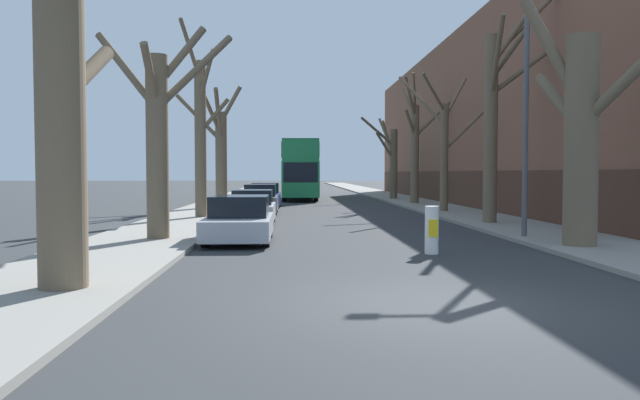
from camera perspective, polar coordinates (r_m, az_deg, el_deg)
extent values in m
plane|color=#2B2D30|center=(9.90, 8.94, -9.38)|extent=(300.00, 300.00, 0.00)
cube|color=gray|center=(59.68, -6.83, 0.61)|extent=(3.44, 120.00, 0.12)
cube|color=gray|center=(60.09, 5.21, 0.63)|extent=(3.44, 120.00, 0.12)
cube|color=brown|center=(44.01, 17.33, 6.69)|extent=(10.00, 49.32, 10.65)
cube|color=#492D21|center=(42.45, 10.87, 1.16)|extent=(0.12, 48.33, 2.13)
cylinder|color=brown|center=(11.20, -22.60, 5.80)|extent=(0.80, 0.80, 5.43)
cylinder|color=brown|center=(12.08, -20.66, 10.68)|extent=(0.57, 1.92, 1.34)
cylinder|color=brown|center=(18.78, -14.65, 4.53)|extent=(0.64, 0.64, 5.44)
cylinder|color=brown|center=(19.24, -12.65, 12.64)|extent=(1.53, 0.88, 1.94)
cylinder|color=brown|center=(19.86, -11.34, 11.48)|extent=(2.18, 2.34, 2.64)
cylinder|color=brown|center=(18.33, -15.23, 10.85)|extent=(0.29, 1.49, 1.73)
cylinder|color=brown|center=(19.54, -17.20, 11.17)|extent=(2.08, 0.97, 2.42)
cylinder|color=brown|center=(27.60, -10.87, 5.36)|extent=(0.50, 0.50, 6.85)
cylinder|color=brown|center=(27.56, -9.64, 7.63)|extent=(1.35, 0.24, 1.52)
cylinder|color=brown|center=(27.34, -11.76, 13.29)|extent=(0.77, 1.70, 2.35)
cylinder|color=brown|center=(27.32, -10.33, 11.21)|extent=(0.94, 1.24, 2.06)
cylinder|color=brown|center=(35.53, -9.01, 3.59)|extent=(0.66, 0.66, 5.43)
cylinder|color=brown|center=(34.69, -9.79, 7.65)|extent=(0.95, 2.26, 2.15)
cylinder|color=brown|center=(35.78, -10.99, 7.36)|extent=(2.60, 0.30, 2.69)
cylinder|color=brown|center=(34.51, -9.26, 7.66)|extent=(0.24, 2.51, 2.74)
cylinder|color=brown|center=(35.50, -8.17, 8.66)|extent=(1.37, 0.63, 2.04)
cylinder|color=brown|center=(17.78, 22.77, 4.81)|extent=(0.87, 0.87, 5.62)
cylinder|color=brown|center=(18.13, 20.51, 12.50)|extent=(1.66, 1.17, 3.06)
cylinder|color=brown|center=(18.62, 21.05, 8.32)|extent=(0.73, 2.11, 1.87)
cylinder|color=brown|center=(17.41, 25.34, 8.95)|extent=(1.29, 1.85, 1.72)
cylinder|color=brown|center=(25.01, 15.33, 6.16)|extent=(0.53, 0.53, 7.33)
cylinder|color=brown|center=(25.15, 16.84, 13.73)|extent=(1.20, 1.18, 1.79)
cylinder|color=brown|center=(24.26, 15.86, 12.41)|extent=(0.51, 2.32, 2.73)
cylinder|color=brown|center=(25.62, 18.32, 15.07)|extent=(2.55, 0.97, 2.62)
cylinder|color=brown|center=(24.50, 16.72, 12.44)|extent=(0.73, 2.09, 1.50)
cylinder|color=brown|center=(25.72, 18.32, 11.40)|extent=(2.82, 0.20, 2.18)
cylinder|color=brown|center=(31.86, 11.28, 3.73)|extent=(0.41, 0.41, 5.47)
cylinder|color=brown|center=(32.05, 13.19, 6.34)|extent=(2.20, 0.46, 2.21)
cylinder|color=brown|center=(31.20, 10.39, 9.60)|extent=(1.59, 1.66, 1.80)
cylinder|color=brown|center=(32.57, 9.27, 8.93)|extent=(2.18, 1.69, 2.72)
cylinder|color=brown|center=(32.84, 12.26, 9.07)|extent=(1.56, 1.41, 2.25)
cylinder|color=brown|center=(39.94, 8.66, 4.07)|extent=(0.53, 0.53, 6.28)
cylinder|color=brown|center=(40.54, 8.16, 8.70)|extent=(0.82, 1.12, 2.03)
cylinder|color=brown|center=(39.40, 8.27, 9.24)|extent=(1.12, 1.67, 2.48)
cylinder|color=brown|center=(39.58, 8.61, 9.67)|extent=(0.60, 1.47, 2.37)
cylinder|color=brown|center=(39.50, 8.27, 6.98)|extent=(1.00, 1.20, 1.73)
cylinder|color=brown|center=(40.15, 10.46, 7.51)|extent=(2.60, 0.59, 2.60)
cylinder|color=brown|center=(46.55, 6.75, 3.23)|extent=(0.56, 0.56, 5.25)
cylinder|color=brown|center=(46.21, 5.99, 4.89)|extent=(1.57, 0.79, 2.10)
cylinder|color=brown|center=(46.04, 5.30, 6.24)|extent=(2.68, 1.06, 2.15)
cylinder|color=brown|center=(47.45, 6.25, 5.50)|extent=(0.79, 2.00, 3.05)
cylinder|color=brown|center=(47.37, 6.10, 5.79)|extent=(1.08, 1.87, 2.89)
cube|color=#1E7F47|center=(46.68, -1.88, 1.96)|extent=(2.56, 10.03, 2.47)
cube|color=#1E7F47|center=(46.71, -1.88, 4.34)|extent=(2.51, 9.83, 1.41)
cube|color=#1A6C3C|center=(46.74, -1.88, 5.28)|extent=(2.51, 9.83, 0.12)
cube|color=black|center=(46.68, -1.88, 2.54)|extent=(2.59, 8.82, 1.28)
cube|color=black|center=(46.71, -1.88, 4.43)|extent=(2.59, 8.82, 1.07)
cube|color=black|center=(41.69, -1.78, 2.55)|extent=(2.31, 0.06, 1.35)
cylinder|color=black|center=(43.70, -3.28, 0.51)|extent=(0.30, 1.01, 1.01)
cylinder|color=black|center=(43.73, -0.37, 0.51)|extent=(0.30, 1.01, 1.01)
cylinder|color=black|center=(49.51, -3.21, 0.75)|extent=(0.30, 1.01, 1.01)
cylinder|color=black|center=(49.54, -0.64, 0.75)|extent=(0.30, 1.01, 1.01)
cube|color=#9EA3AD|center=(18.40, -7.39, -2.40)|extent=(1.87, 4.17, 0.57)
cube|color=black|center=(18.61, -7.34, -0.54)|extent=(1.65, 2.17, 0.60)
cylinder|color=black|center=(17.27, -10.47, -3.27)|extent=(0.20, 0.61, 0.61)
cylinder|color=black|center=(17.12, -4.97, -3.29)|extent=(0.20, 0.61, 0.61)
cylinder|color=black|center=(19.74, -9.48, -2.54)|extent=(0.20, 0.61, 0.61)
cylinder|color=black|center=(19.61, -4.68, -2.55)|extent=(0.20, 0.61, 0.61)
cube|color=#9EA3AD|center=(24.76, -6.18, -1.09)|extent=(1.72, 4.12, 0.60)
cube|color=black|center=(24.98, -6.15, 0.29)|extent=(1.51, 2.14, 0.57)
cylinder|color=black|center=(23.60, -8.17, -1.69)|extent=(0.20, 0.63, 0.63)
cylinder|color=black|center=(23.50, -4.54, -1.69)|extent=(0.20, 0.63, 0.63)
cylinder|color=black|center=(26.06, -7.65, -1.29)|extent=(0.20, 0.63, 0.63)
cylinder|color=black|center=(25.97, -4.36, -1.29)|extent=(0.20, 0.63, 0.63)
cube|color=#4C5156|center=(31.08, -5.47, -0.28)|extent=(1.70, 4.47, 0.68)
cube|color=black|center=(31.32, -5.45, 0.91)|extent=(1.50, 2.33, 0.59)
cylinder|color=black|center=(29.80, -7.01, -0.78)|extent=(0.20, 0.66, 0.66)
cylinder|color=black|center=(29.72, -4.16, -0.78)|extent=(0.20, 0.66, 0.66)
cylinder|color=black|center=(32.47, -6.65, -0.51)|extent=(0.20, 0.66, 0.66)
cylinder|color=black|center=(32.40, -4.04, -0.50)|extent=(0.20, 0.66, 0.66)
cube|color=navy|center=(36.84, -5.03, 0.12)|extent=(1.76, 3.91, 0.64)
cube|color=black|center=(37.05, -5.02, 1.10)|extent=(1.55, 2.04, 0.61)
cylinder|color=black|center=(35.71, -6.34, -0.24)|extent=(0.20, 0.65, 0.65)
cylinder|color=black|center=(35.65, -3.87, -0.24)|extent=(0.20, 0.65, 0.65)
cylinder|color=black|center=(38.05, -6.12, -0.07)|extent=(0.20, 0.65, 0.65)
cylinder|color=black|center=(37.99, -3.80, -0.07)|extent=(0.20, 0.65, 0.65)
cylinder|color=#4C4F54|center=(19.84, 18.31, 7.99)|extent=(0.16, 0.16, 7.95)
cylinder|color=white|center=(15.85, 10.17, -2.72)|extent=(0.34, 0.34, 1.20)
cube|color=yellow|center=(15.68, 10.32, -2.56)|extent=(0.24, 0.01, 0.43)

